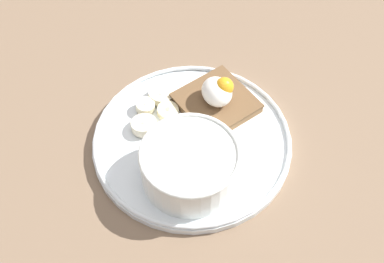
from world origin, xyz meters
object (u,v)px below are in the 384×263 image
object	(u,v)px
toast_slice	(216,103)
banana_slice_left	(145,106)
oatmeal_bowl	(190,165)
poached_egg	(218,91)
banana_slice_right	(161,95)
banana_slice_back	(144,125)
banana_slice_front	(168,111)

from	to	relation	value
toast_slice	banana_slice_left	bearing A→B (deg)	69.88
oatmeal_bowl	poached_egg	xyz separation A→B (cm)	(9.12, -8.18, 0.64)
toast_slice	banana_slice_left	size ratio (longest dim) A/B	2.96
poached_egg	banana_slice_right	distance (cm)	8.66
poached_egg	banana_slice_back	bearing A→B (deg)	87.96
banana_slice_back	banana_slice_right	bearing A→B (deg)	-44.25
banana_slice_back	banana_slice_left	bearing A→B (deg)	-23.37
banana_slice_left	banana_slice_right	world-z (taller)	banana_slice_left
oatmeal_bowl	banana_slice_front	world-z (taller)	oatmeal_bowl
banana_slice_front	banana_slice_left	distance (cm)	3.25
oatmeal_bowl	toast_slice	size ratio (longest dim) A/B	1.11
poached_egg	banana_slice_right	world-z (taller)	poached_egg
toast_slice	banana_slice_right	xyz separation A→B (cm)	(4.51, 6.63, -0.21)
oatmeal_bowl	banana_slice_left	xyz separation A→B (cm)	(12.61, 1.38, -2.00)
poached_egg	banana_slice_back	world-z (taller)	poached_egg
toast_slice	banana_slice_right	distance (cm)	8.02
toast_slice	banana_slice_front	bearing A→B (deg)	77.38
poached_egg	banana_slice_right	size ratio (longest dim) A/B	1.03
toast_slice	poached_egg	size ratio (longest dim) A/B	2.36
banana_slice_right	banana_slice_left	bearing A→B (deg)	111.64
banana_slice_back	banana_slice_right	world-z (taller)	banana_slice_back
toast_slice	banana_slice_left	distance (cm)	9.97
toast_slice	banana_slice_back	distance (cm)	10.70
banana_slice_back	banana_slice_right	xyz separation A→B (cm)	(4.18, -4.07, -0.12)
poached_egg	banana_slice_left	distance (cm)	10.51
banana_slice_right	poached_egg	bearing A→B (deg)	-123.79
toast_slice	banana_slice_front	xyz separation A→B (cm)	(1.51, 6.74, -0.27)
banana_slice_front	banana_slice_back	distance (cm)	4.13
banana_slice_left	banana_slice_back	size ratio (longest dim) A/B	0.87
oatmeal_bowl	banana_slice_back	world-z (taller)	oatmeal_bowl
oatmeal_bowl	banana_slice_right	xyz separation A→B (cm)	(13.69, -1.35, -2.09)
oatmeal_bowl	banana_slice_front	xyz separation A→B (cm)	(10.69, -1.24, -2.15)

